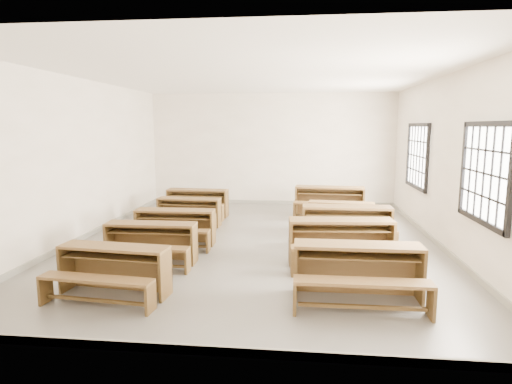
# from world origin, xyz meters

# --- Properties ---
(room) EXTENTS (8.50, 8.50, 3.20)m
(room) POSITION_xyz_m (0.09, 0.00, 2.14)
(room) COLOR slate
(room) RESTS_ON ground
(desk_set_0) EXTENTS (1.56, 0.92, 0.67)m
(desk_set_0) POSITION_xyz_m (-1.62, -2.86, 0.39)
(desk_set_0) COLOR brown
(desk_set_0) RESTS_ON ground
(desk_set_1) EXTENTS (1.51, 0.80, 0.67)m
(desk_set_1) POSITION_xyz_m (-1.61, -1.48, 0.39)
(desk_set_1) COLOR brown
(desk_set_1) RESTS_ON ground
(desk_set_2) EXTENTS (1.52, 0.81, 0.68)m
(desk_set_2) POSITION_xyz_m (-1.54, -0.34, 0.40)
(desk_set_2) COLOR brown
(desk_set_2) RESTS_ON ground
(desk_set_3) EXTENTS (1.46, 0.80, 0.64)m
(desk_set_3) POSITION_xyz_m (-1.67, 1.20, 0.38)
(desk_set_3) COLOR brown
(desk_set_3) RESTS_ON ground
(desk_set_4) EXTENTS (1.56, 0.85, 0.69)m
(desk_set_4) POSITION_xyz_m (-1.74, 2.26, 0.40)
(desk_set_4) COLOR brown
(desk_set_4) RESTS_ON ground
(desk_set_5) EXTENTS (1.65, 0.86, 0.74)m
(desk_set_5) POSITION_xyz_m (1.62, -2.68, 0.43)
(desk_set_5) COLOR brown
(desk_set_5) RESTS_ON ground
(desk_set_6) EXTENTS (1.75, 1.01, 0.76)m
(desk_set_6) POSITION_xyz_m (1.53, -1.26, 0.44)
(desk_set_6) COLOR brown
(desk_set_6) RESTS_ON ground
(desk_set_7) EXTENTS (1.68, 0.87, 0.76)m
(desk_set_7) POSITION_xyz_m (1.74, -0.04, 0.44)
(desk_set_7) COLOR brown
(desk_set_7) RESTS_ON ground
(desk_set_8) EXTENTS (1.47, 0.87, 0.63)m
(desk_set_8) POSITION_xyz_m (1.74, 1.11, 0.37)
(desk_set_8) COLOR brown
(desk_set_8) RESTS_ON ground
(desk_set_9) EXTENTS (1.76, 1.01, 0.77)m
(desk_set_9) POSITION_xyz_m (1.58, 2.54, 0.45)
(desk_set_9) COLOR brown
(desk_set_9) RESTS_ON ground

